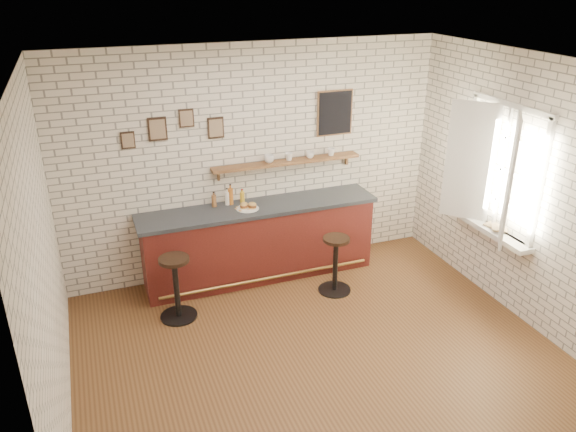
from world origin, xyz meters
The scene contains 21 objects.
ground centered at (0.00, 0.00, 0.00)m, with size 5.00×5.00×0.00m, color brown.
bar_counter centered at (-0.06, 1.70, 0.51)m, with size 3.10×0.65×1.01m.
sandwich_plate centered at (-0.22, 1.65, 1.02)m, with size 0.28×0.28×0.01m, color white.
ciabatta_sandwich centered at (-0.21, 1.65, 1.06)m, with size 0.24×0.17×0.07m.
potato_chips centered at (-0.25, 1.65, 1.02)m, with size 0.25×0.19×0.00m.
bitters_bottle_brown centered at (-0.60, 1.88, 1.09)m, with size 0.06×0.06×0.20m.
bitters_bottle_white centered at (-0.42, 1.88, 1.10)m, with size 0.06×0.06×0.22m.
bitters_bottle_amber centered at (-0.38, 1.88, 1.12)m, with size 0.07×0.07×0.27m.
condiment_bottle_yellow centered at (-0.22, 1.88, 1.09)m, with size 0.06×0.06×0.19m.
bar_stool_left centered at (-1.27, 1.10, 0.42)m, with size 0.46×0.46×0.79m.
bar_stool_right centered at (0.71, 0.99, 0.40)m, with size 0.43×0.43×0.75m.
wall_shelf centered at (0.40, 1.90, 1.48)m, with size 2.00×0.18×0.18m.
shelf_cup_a centered at (0.16, 1.90, 1.55)m, with size 0.13×0.13×0.10m, color white.
shelf_cup_b centered at (0.43, 1.90, 1.55)m, with size 0.11×0.11×0.10m, color white.
shelf_cup_c centered at (0.72, 1.90, 1.54)m, with size 0.11×0.11×0.09m, color white.
shelf_cup_d centered at (1.03, 1.90, 1.55)m, with size 0.11×0.11×0.10m, color white.
back_wall_decor centered at (0.23, 1.98, 2.05)m, with size 2.96×0.02×0.56m.
window_sill centered at (2.40, 0.30, 0.90)m, with size 0.20×1.35×0.06m.
casement_window centered at (2.36, 0.30, 1.65)m, with size 0.40×1.30×1.56m.
book_lower centered at (2.38, 0.23, 0.94)m, with size 0.17×0.23×0.02m, color tan.
book_upper centered at (2.38, 0.22, 0.96)m, with size 0.17×0.24×0.02m, color tan.
Camera 1 is at (-2.03, -4.61, 3.77)m, focal length 35.00 mm.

